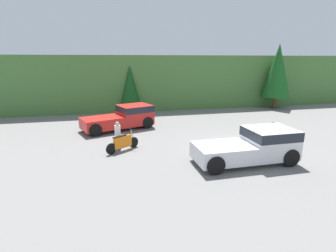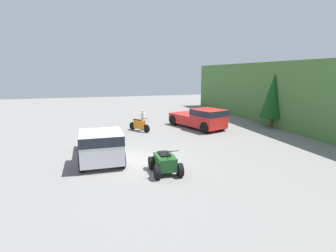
{
  "view_description": "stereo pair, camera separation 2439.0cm",
  "coord_description": "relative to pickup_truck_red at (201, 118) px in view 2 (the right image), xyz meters",
  "views": [
    {
      "loc": [
        -8.22,
        -13.56,
        5.26
      ],
      "look_at": [
        -4.41,
        2.92,
        0.95
      ],
      "focal_mm": 28.0,
      "sensor_mm": 36.0,
      "label": 1
    },
    {
      "loc": [
        13.37,
        -2.23,
        4.74
      ],
      "look_at": [
        -4.41,
        2.92,
        0.95
      ],
      "focal_mm": 28.0,
      "sensor_mm": 36.0,
      "label": 2
    }
  ],
  "objects": [
    {
      "name": "rider_person",
      "position": [
        -0.7,
        -4.89,
        -0.02
      ],
      "size": [
        0.5,
        0.5,
        1.7
      ],
      "rotation": [
        0.0,
        0.0,
        0.73
      ],
      "color": "navy",
      "rests_on": "ground_plane"
    },
    {
      "name": "pickup_truck_second",
      "position": [
        6.13,
        -8.56,
        -0.0
      ],
      "size": [
        5.3,
        2.3,
        1.76
      ],
      "rotation": [
        0.0,
        0.0,
        0.01
      ],
      "color": "silver",
      "rests_on": "ground_plane"
    },
    {
      "name": "quad_atv",
      "position": [
        8.93,
        -5.67,
        -0.46
      ],
      "size": [
        1.96,
        1.33,
        1.23
      ],
      "rotation": [
        0.0,
        0.0,
        -0.01
      ],
      "color": "black",
      "rests_on": "ground_plane"
    },
    {
      "name": "ground_plane",
      "position": [
        7.07,
        -6.63,
        -0.94
      ],
      "size": [
        80.0,
        80.0,
        0.0
      ],
      "primitive_type": "plane",
      "color": "slate"
    },
    {
      "name": "tree_left",
      "position": [
        1.08,
        6.29,
        1.81
      ],
      "size": [
        2.06,
        2.06,
        4.67
      ],
      "color": "brown",
      "rests_on": "ground_plane"
    },
    {
      "name": "pickup_truck_red",
      "position": [
        0.0,
        0.0,
        0.0
      ],
      "size": [
        5.77,
        3.82,
        1.76
      ],
      "rotation": [
        0.0,
        0.0,
        0.34
      ],
      "color": "red",
      "rests_on": "ground_plane"
    },
    {
      "name": "dirt_bike",
      "position": [
        -0.44,
        -5.26,
        -0.46
      ],
      "size": [
        1.96,
        1.38,
        1.17
      ],
      "rotation": [
        0.0,
        0.0,
        0.59
      ],
      "color": "black",
      "rests_on": "ground_plane"
    }
  ]
}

